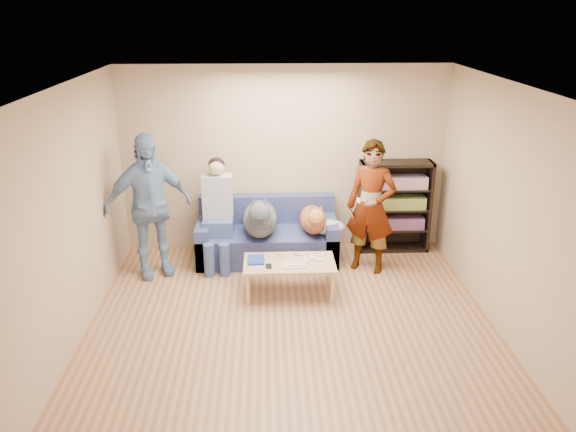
{
  "coord_description": "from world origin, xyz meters",
  "views": [
    {
      "loc": [
        -0.26,
        -5.08,
        3.32
      ],
      "look_at": [
        0.0,
        1.2,
        0.95
      ],
      "focal_mm": 35.0,
      "sensor_mm": 36.0,
      "label": 1
    }
  ],
  "objects_px": {
    "person_standing_right": "(371,207)",
    "person_standing_left": "(149,206)",
    "dog_gray": "(260,218)",
    "camera_silver": "(279,256)",
    "coffee_table": "(289,265)",
    "dog_tan": "(314,220)",
    "sofa": "(267,239)",
    "bookshelf": "(394,204)",
    "person_seated": "(218,209)",
    "notebook_blue": "(256,260)"
  },
  "relations": [
    {
      "from": "person_standing_right",
      "to": "dog_gray",
      "type": "relative_size",
      "value": 1.37
    },
    {
      "from": "person_standing_left",
      "to": "dog_tan",
      "type": "distance_m",
      "value": 2.17
    },
    {
      "from": "camera_silver",
      "to": "dog_gray",
      "type": "xyz_separation_m",
      "value": [
        -0.24,
        0.73,
        0.22
      ]
    },
    {
      "from": "sofa",
      "to": "dog_tan",
      "type": "height_order",
      "value": "dog_tan"
    },
    {
      "from": "coffee_table",
      "to": "person_standing_right",
      "type": "bearing_deg",
      "value": 30.6
    },
    {
      "from": "person_standing_right",
      "to": "person_standing_left",
      "type": "relative_size",
      "value": 0.93
    },
    {
      "from": "camera_silver",
      "to": "bookshelf",
      "type": "relative_size",
      "value": 0.08
    },
    {
      "from": "person_seated",
      "to": "coffee_table",
      "type": "relative_size",
      "value": 1.34
    },
    {
      "from": "bookshelf",
      "to": "dog_gray",
      "type": "bearing_deg",
      "value": -166.75
    },
    {
      "from": "camera_silver",
      "to": "coffee_table",
      "type": "xyz_separation_m",
      "value": [
        0.12,
        -0.12,
        -0.07
      ]
    },
    {
      "from": "dog_gray",
      "to": "bookshelf",
      "type": "distance_m",
      "value": 1.95
    },
    {
      "from": "person_standing_left",
      "to": "dog_gray",
      "type": "xyz_separation_m",
      "value": [
        1.4,
        0.23,
        -0.27
      ]
    },
    {
      "from": "dog_tan",
      "to": "coffee_table",
      "type": "relative_size",
      "value": 1.04
    },
    {
      "from": "sofa",
      "to": "person_standing_right",
      "type": "bearing_deg",
      "value": -17.46
    },
    {
      "from": "person_standing_right",
      "to": "dog_gray",
      "type": "height_order",
      "value": "person_standing_right"
    },
    {
      "from": "sofa",
      "to": "person_seated",
      "type": "xyz_separation_m",
      "value": [
        -0.66,
        -0.13,
        0.49
      ]
    },
    {
      "from": "person_seated",
      "to": "bookshelf",
      "type": "relative_size",
      "value": 1.13
    },
    {
      "from": "notebook_blue",
      "to": "bookshelf",
      "type": "relative_size",
      "value": 0.2
    },
    {
      "from": "person_standing_right",
      "to": "dog_tan",
      "type": "relative_size",
      "value": 1.53
    },
    {
      "from": "dog_gray",
      "to": "bookshelf",
      "type": "relative_size",
      "value": 0.98
    },
    {
      "from": "coffee_table",
      "to": "camera_silver",
      "type": "bearing_deg",
      "value": 135.0
    },
    {
      "from": "dog_gray",
      "to": "bookshelf",
      "type": "xyz_separation_m",
      "value": [
        1.9,
        0.45,
        0.01
      ]
    },
    {
      "from": "notebook_blue",
      "to": "sofa",
      "type": "height_order",
      "value": "sofa"
    },
    {
      "from": "camera_silver",
      "to": "person_standing_right",
      "type": "bearing_deg",
      "value": 23.38
    },
    {
      "from": "person_seated",
      "to": "coffee_table",
      "type": "xyz_separation_m",
      "value": [
        0.92,
        -0.93,
        -0.4
      ]
    },
    {
      "from": "dog_gray",
      "to": "coffee_table",
      "type": "height_order",
      "value": "dog_gray"
    },
    {
      "from": "dog_tan",
      "to": "dog_gray",
      "type": "bearing_deg",
      "value": -175.25
    },
    {
      "from": "person_standing_right",
      "to": "camera_silver",
      "type": "relative_size",
      "value": 15.93
    },
    {
      "from": "person_standing_right",
      "to": "dog_tan",
      "type": "distance_m",
      "value": 0.81
    },
    {
      "from": "sofa",
      "to": "bookshelf",
      "type": "relative_size",
      "value": 1.46
    },
    {
      "from": "camera_silver",
      "to": "dog_gray",
      "type": "relative_size",
      "value": 0.09
    },
    {
      "from": "notebook_blue",
      "to": "dog_tan",
      "type": "xyz_separation_m",
      "value": [
        0.77,
        0.86,
        0.18
      ]
    },
    {
      "from": "coffee_table",
      "to": "bookshelf",
      "type": "height_order",
      "value": "bookshelf"
    },
    {
      "from": "person_standing_right",
      "to": "dog_tan",
      "type": "xyz_separation_m",
      "value": [
        -0.72,
        0.27,
        -0.26
      ]
    },
    {
      "from": "person_seated",
      "to": "sofa",
      "type": "bearing_deg",
      "value": 10.89
    },
    {
      "from": "person_standing_left",
      "to": "bookshelf",
      "type": "bearing_deg",
      "value": -13.31
    },
    {
      "from": "dog_tan",
      "to": "person_standing_right",
      "type": "bearing_deg",
      "value": -20.64
    },
    {
      "from": "person_standing_left",
      "to": "dog_tan",
      "type": "bearing_deg",
      "value": -17.17
    },
    {
      "from": "sofa",
      "to": "coffee_table",
      "type": "bearing_deg",
      "value": -76.26
    },
    {
      "from": "sofa",
      "to": "camera_silver",
      "type": "bearing_deg",
      "value": -81.57
    },
    {
      "from": "notebook_blue",
      "to": "bookshelf",
      "type": "bearing_deg",
      "value": 32.69
    },
    {
      "from": "notebook_blue",
      "to": "coffee_table",
      "type": "xyz_separation_m",
      "value": [
        0.4,
        -0.05,
        -0.06
      ]
    },
    {
      "from": "person_standing_left",
      "to": "dog_gray",
      "type": "relative_size",
      "value": 1.47
    },
    {
      "from": "dog_gray",
      "to": "bookshelf",
      "type": "bearing_deg",
      "value": 13.25
    },
    {
      "from": "dog_gray",
      "to": "sofa",
      "type": "bearing_deg",
      "value": 65.7
    },
    {
      "from": "person_standing_right",
      "to": "sofa",
      "type": "relative_size",
      "value": 0.92
    },
    {
      "from": "person_standing_left",
      "to": "bookshelf",
      "type": "distance_m",
      "value": 3.37
    },
    {
      "from": "person_standing_left",
      "to": "dog_gray",
      "type": "height_order",
      "value": "person_standing_left"
    },
    {
      "from": "coffee_table",
      "to": "bookshelf",
      "type": "distance_m",
      "value": 2.04
    },
    {
      "from": "dog_tan",
      "to": "bookshelf",
      "type": "distance_m",
      "value": 1.24
    }
  ]
}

